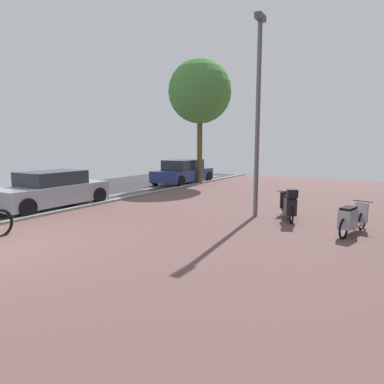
{
  "coord_description": "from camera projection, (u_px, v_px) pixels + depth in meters",
  "views": [
    {
      "loc": [
        7.31,
        -4.2,
        2.32
      ],
      "look_at": [
        3.44,
        2.39,
        1.24
      ],
      "focal_mm": 32.03,
      "sensor_mm": 36.0,
      "label": 1
    }
  ],
  "objects": [
    {
      "name": "lamp_post",
      "position": [
        258.0,
        108.0,
        10.59
      ],
      "size": [
        0.2,
        0.52,
        6.16
      ],
      "color": "slate",
      "rests_on": "ground"
    },
    {
      "name": "scooter_near",
      "position": [
        289.0,
        205.0,
        10.39
      ],
      "size": [
        0.96,
        1.7,
        1.04
      ],
      "color": "black",
      "rests_on": "ground"
    },
    {
      "name": "ground",
      "position": [
        45.0,
        262.0,
        6.86
      ],
      "size": [
        21.0,
        40.0,
        0.13
      ],
      "color": "#332D2F"
    },
    {
      "name": "parked_car_near",
      "position": [
        51.0,
        190.0,
        12.52
      ],
      "size": [
        1.94,
        4.11,
        1.33
      ],
      "color": "#9FA8AF",
      "rests_on": "ground"
    },
    {
      "name": "scooter_mid",
      "position": [
        351.0,
        219.0,
        8.72
      ],
      "size": [
        0.72,
        1.79,
        0.83
      ],
      "color": "black",
      "rests_on": "ground"
    },
    {
      "name": "street_tree",
      "position": [
        200.0,
        92.0,
        19.29
      ],
      "size": [
        3.57,
        3.57,
        7.03
      ],
      "color": "brown",
      "rests_on": "ground"
    },
    {
      "name": "parked_car_far",
      "position": [
        183.0,
        172.0,
        20.26
      ],
      "size": [
        1.92,
        4.26,
        1.38
      ],
      "color": "navy",
      "rests_on": "ground"
    }
  ]
}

